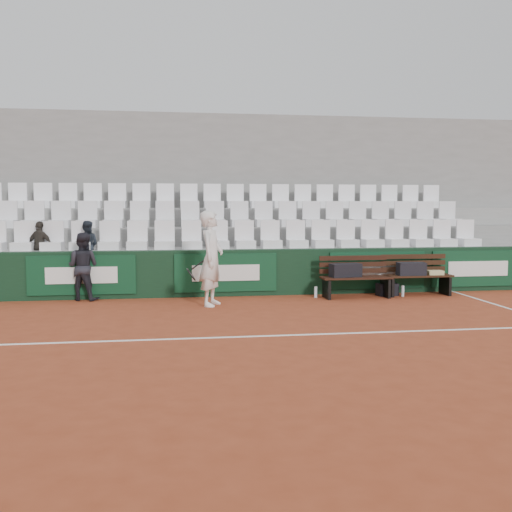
{
  "coord_description": "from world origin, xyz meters",
  "views": [
    {
      "loc": [
        -1.3,
        -8.31,
        1.95
      ],
      "look_at": [
        0.25,
        2.4,
        1.0
      ],
      "focal_mm": 40.0,
      "sensor_mm": 36.0,
      "label": 1
    }
  ],
  "objects_px": {
    "water_bottle_near": "(316,292)",
    "spectator_c": "(86,225)",
    "tennis_player": "(211,258)",
    "sports_bag_left": "(345,270)",
    "sports_bag_ground": "(387,289)",
    "water_bottle_far": "(403,291)",
    "ball_kid": "(83,267)",
    "bench_right": "(417,285)",
    "spectator_b": "(40,225)",
    "sports_bag_right": "(411,269)",
    "bench_left": "(356,287)"
  },
  "relations": [
    {
      "from": "water_bottle_near",
      "to": "spectator_c",
      "type": "relative_size",
      "value": 0.22
    },
    {
      "from": "tennis_player",
      "to": "sports_bag_left",
      "type": "bearing_deg",
      "value": 10.64
    },
    {
      "from": "sports_bag_ground",
      "to": "water_bottle_far",
      "type": "height_order",
      "value": "sports_bag_ground"
    },
    {
      "from": "sports_bag_ground",
      "to": "ball_kid",
      "type": "bearing_deg",
      "value": 177.38
    },
    {
      "from": "sports_bag_ground",
      "to": "tennis_player",
      "type": "xyz_separation_m",
      "value": [
        -3.88,
        -0.72,
        0.8
      ]
    },
    {
      "from": "bench_right",
      "to": "ball_kid",
      "type": "bearing_deg",
      "value": 177.24
    },
    {
      "from": "water_bottle_far",
      "to": "spectator_b",
      "type": "distance_m",
      "value": 7.96
    },
    {
      "from": "sports_bag_right",
      "to": "water_bottle_near",
      "type": "relative_size",
      "value": 2.51
    },
    {
      "from": "ball_kid",
      "to": "spectator_b",
      "type": "xyz_separation_m",
      "value": [
        -0.99,
        0.71,
        0.84
      ]
    },
    {
      "from": "sports_bag_right",
      "to": "sports_bag_ground",
      "type": "height_order",
      "value": "sports_bag_right"
    },
    {
      "from": "bench_left",
      "to": "bench_right",
      "type": "relative_size",
      "value": 1.0
    },
    {
      "from": "water_bottle_far",
      "to": "sports_bag_ground",
      "type": "bearing_deg",
      "value": 144.68
    },
    {
      "from": "sports_bag_right",
      "to": "sports_bag_ground",
      "type": "xyz_separation_m",
      "value": [
        -0.5,
        0.1,
        -0.46
      ]
    },
    {
      "from": "ball_kid",
      "to": "spectator_b",
      "type": "distance_m",
      "value": 1.47
    },
    {
      "from": "tennis_player",
      "to": "water_bottle_near",
      "type": "bearing_deg",
      "value": 16.15
    },
    {
      "from": "bench_right",
      "to": "sports_bag_ground",
      "type": "height_order",
      "value": "bench_right"
    },
    {
      "from": "sports_bag_ground",
      "to": "spectator_b",
      "type": "bearing_deg",
      "value": 172.32
    },
    {
      "from": "sports_bag_right",
      "to": "spectator_b",
      "type": "height_order",
      "value": "spectator_b"
    },
    {
      "from": "sports_bag_right",
      "to": "tennis_player",
      "type": "bearing_deg",
      "value": -171.96
    },
    {
      "from": "sports_bag_left",
      "to": "spectator_c",
      "type": "bearing_deg",
      "value": 167.85
    },
    {
      "from": "ball_kid",
      "to": "spectator_c",
      "type": "xyz_separation_m",
      "value": [
        -0.01,
        0.71,
        0.84
      ]
    },
    {
      "from": "sports_bag_right",
      "to": "spectator_b",
      "type": "xyz_separation_m",
      "value": [
        -7.96,
        1.1,
        0.95
      ]
    },
    {
      "from": "sports_bag_left",
      "to": "water_bottle_near",
      "type": "relative_size",
      "value": 2.76
    },
    {
      "from": "sports_bag_ground",
      "to": "spectator_b",
      "type": "height_order",
      "value": "spectator_b"
    },
    {
      "from": "bench_right",
      "to": "tennis_player",
      "type": "xyz_separation_m",
      "value": [
        -4.55,
        -0.67,
        0.7
      ]
    },
    {
      "from": "water_bottle_far",
      "to": "tennis_player",
      "type": "xyz_separation_m",
      "value": [
        -4.16,
        -0.52,
        0.81
      ]
    },
    {
      "from": "spectator_b",
      "to": "sports_bag_left",
      "type": "bearing_deg",
      "value": -165.59
    },
    {
      "from": "water_bottle_far",
      "to": "water_bottle_near",
      "type": "bearing_deg",
      "value": 175.94
    },
    {
      "from": "bench_right",
      "to": "tennis_player",
      "type": "bearing_deg",
      "value": -171.65
    },
    {
      "from": "water_bottle_near",
      "to": "spectator_b",
      "type": "xyz_separation_m",
      "value": [
        -5.84,
        1.07,
        1.42
      ]
    },
    {
      "from": "sports_bag_left",
      "to": "spectator_b",
      "type": "height_order",
      "value": "spectator_b"
    },
    {
      "from": "bench_right",
      "to": "sports_bag_left",
      "type": "relative_size",
      "value": 2.28
    },
    {
      "from": "water_bottle_far",
      "to": "ball_kid",
      "type": "distance_m",
      "value": 6.8
    },
    {
      "from": "ball_kid",
      "to": "spectator_c",
      "type": "relative_size",
      "value": 1.3
    },
    {
      "from": "sports_bag_left",
      "to": "spectator_c",
      "type": "xyz_separation_m",
      "value": [
        -5.49,
        1.18,
        0.95
      ]
    },
    {
      "from": "ball_kid",
      "to": "spectator_c",
      "type": "height_order",
      "value": "spectator_c"
    },
    {
      "from": "water_bottle_far",
      "to": "tennis_player",
      "type": "distance_m",
      "value": 4.27
    },
    {
      "from": "bench_right",
      "to": "spectator_c",
      "type": "xyz_separation_m",
      "value": [
        -7.16,
        1.05,
        1.32
      ]
    },
    {
      "from": "tennis_player",
      "to": "water_bottle_far",
      "type": "bearing_deg",
      "value": 7.14
    },
    {
      "from": "water_bottle_far",
      "to": "bench_left",
      "type": "bearing_deg",
      "value": 179.7
    },
    {
      "from": "bench_left",
      "to": "spectator_b",
      "type": "distance_m",
      "value": 6.93
    },
    {
      "from": "bench_left",
      "to": "ball_kid",
      "type": "relative_size",
      "value": 1.07
    },
    {
      "from": "water_bottle_far",
      "to": "spectator_c",
      "type": "relative_size",
      "value": 0.22
    },
    {
      "from": "bench_left",
      "to": "water_bottle_far",
      "type": "relative_size",
      "value": 6.26
    },
    {
      "from": "bench_right",
      "to": "sports_bag_ground",
      "type": "distance_m",
      "value": 0.68
    },
    {
      "from": "bench_left",
      "to": "water_bottle_far",
      "type": "height_order",
      "value": "bench_left"
    },
    {
      "from": "sports_bag_right",
      "to": "tennis_player",
      "type": "relative_size",
      "value": 0.32
    },
    {
      "from": "bench_left",
      "to": "sports_bag_left",
      "type": "bearing_deg",
      "value": 176.48
    },
    {
      "from": "bench_left",
      "to": "sports_bag_ground",
      "type": "xyz_separation_m",
      "value": [
        0.77,
        0.19,
        -0.09
      ]
    },
    {
      "from": "tennis_player",
      "to": "bench_left",
      "type": "bearing_deg",
      "value": 9.59
    }
  ]
}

